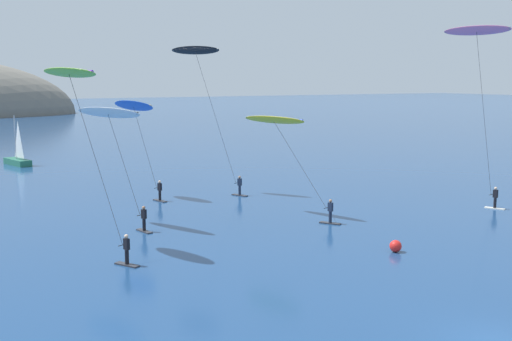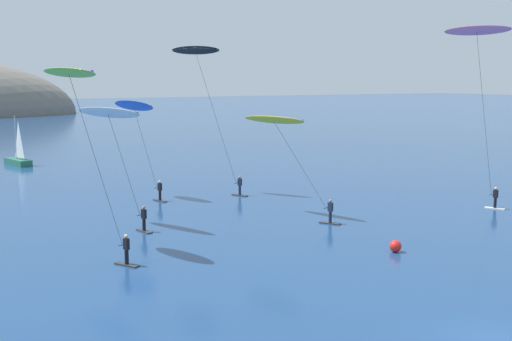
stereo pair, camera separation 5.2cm
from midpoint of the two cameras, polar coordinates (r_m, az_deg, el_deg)
The scene contains 8 objects.
sailboat_near at distance 79.07m, azimuth -20.55°, elevation 0.94°, with size 2.49×5.96×5.70m.
kitesurfer_blue at distance 53.97m, azimuth -10.69°, elevation 5.08°, with size 3.12×5.79×8.22m.
kitesurfer_white at distance 43.78m, azimuth -12.83°, elevation 4.33°, with size 3.51×6.69×8.12m.
kitesurfer_black at distance 55.66m, azimuth -5.04°, elevation 9.31°, with size 4.66×6.47×12.71m.
kitesurfer_lime at distance 37.69m, azimuth -15.96°, elevation 7.18°, with size 3.57×7.97×10.60m.
kitesurfer_pink at distance 52.54m, azimuth 19.13°, elevation 10.41°, with size 2.33×5.71×13.95m.
kitesurfer_yellow at distance 46.36m, azimuth 2.01°, elevation 3.79°, with size 3.69×8.30×7.31m.
marker_buoy at distance 38.03m, azimuth 12.26°, elevation -6.58°, with size 0.70×0.70×0.70m, color red.
Camera 1 is at (-19.19, -15.63, 9.95)m, focal length 45.00 mm.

